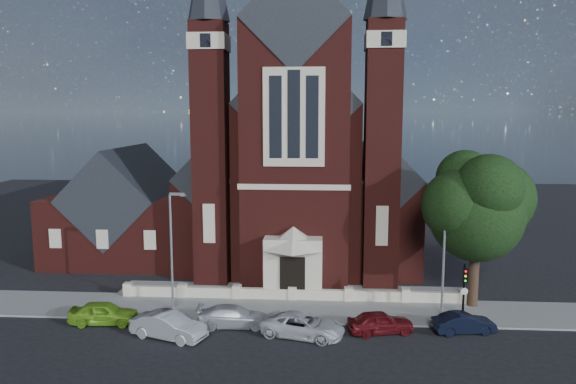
# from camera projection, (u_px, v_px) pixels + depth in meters

# --- Properties ---
(ground) EXTENTS (120.00, 120.00, 0.00)m
(ground) POSITION_uv_depth(u_px,v_px,m) (298.00, 268.00, 48.52)
(ground) COLOR black
(ground) RESTS_ON ground
(pavement_strip) EXTENTS (60.00, 5.00, 0.12)m
(pavement_strip) POSITION_uv_depth(u_px,v_px,m) (291.00, 310.00, 38.15)
(pavement_strip) COLOR gray
(pavement_strip) RESTS_ON ground
(forecourt_paving) EXTENTS (26.00, 3.00, 0.14)m
(forecourt_paving) POSITION_uv_depth(u_px,v_px,m) (294.00, 292.00, 42.10)
(forecourt_paving) COLOR gray
(forecourt_paving) RESTS_ON ground
(forecourt_wall) EXTENTS (24.00, 0.40, 0.90)m
(forecourt_wall) POSITION_uv_depth(u_px,v_px,m) (292.00, 300.00, 40.13)
(forecourt_wall) COLOR beige
(forecourt_wall) RESTS_ON ground
(church) EXTENTS (20.01, 34.90, 29.20)m
(church) POSITION_uv_depth(u_px,v_px,m) (302.00, 165.00, 55.21)
(church) COLOR #4B1814
(church) RESTS_ON ground
(parish_hall) EXTENTS (12.00, 12.20, 10.24)m
(parish_hall) POSITION_uv_depth(u_px,v_px,m) (128.00, 214.00, 51.98)
(parish_hall) COLOR #4B1814
(parish_hall) RESTS_ON ground
(street_tree) EXTENTS (6.40, 6.60, 10.70)m
(street_tree) POSITION_uv_depth(u_px,v_px,m) (480.00, 209.00, 37.52)
(street_tree) COLOR black
(street_tree) RESTS_ON ground
(street_lamp_left) EXTENTS (1.16, 0.22, 8.09)m
(street_lamp_left) POSITION_uv_depth(u_px,v_px,m) (172.00, 244.00, 37.53)
(street_lamp_left) COLOR gray
(street_lamp_left) RESTS_ON ground
(street_lamp_right) EXTENTS (1.16, 0.22, 8.09)m
(street_lamp_right) POSITION_uv_depth(u_px,v_px,m) (445.00, 249.00, 36.34)
(street_lamp_right) COLOR gray
(street_lamp_right) RESTS_ON ground
(traffic_signal) EXTENTS (0.28, 0.42, 4.00)m
(traffic_signal) POSITION_uv_depth(u_px,v_px,m) (464.00, 286.00, 35.01)
(traffic_signal) COLOR black
(traffic_signal) RESTS_ON ground
(car_lime_van) EXTENTS (4.39, 2.04, 1.46)m
(car_lime_van) POSITION_uv_depth(u_px,v_px,m) (104.00, 313.00, 35.59)
(car_lime_van) COLOR #6DAA22
(car_lime_van) RESTS_ON ground
(car_silver_a) EXTENTS (4.91, 3.06, 1.53)m
(car_silver_a) POSITION_uv_depth(u_px,v_px,m) (169.00, 326.00, 33.34)
(car_silver_a) COLOR #95999C
(car_silver_a) RESTS_ON ground
(car_silver_b) EXTENTS (4.65, 2.11, 1.32)m
(car_silver_b) POSITION_uv_depth(u_px,v_px,m) (234.00, 316.00, 35.18)
(car_silver_b) COLOR #ABAEB3
(car_silver_b) RESTS_ON ground
(car_white_suv) EXTENTS (5.44, 3.50, 1.40)m
(car_white_suv) POSITION_uv_depth(u_px,v_px,m) (303.00, 325.00, 33.61)
(car_white_suv) COLOR silver
(car_white_suv) RESTS_ON ground
(car_dark_red) EXTENTS (4.29, 2.50, 1.37)m
(car_dark_red) POSITION_uv_depth(u_px,v_px,m) (380.00, 322.00, 34.13)
(car_dark_red) COLOR #5D0F14
(car_dark_red) RESTS_ON ground
(car_navy) EXTENTS (3.95, 1.97, 1.24)m
(car_navy) POSITION_uv_depth(u_px,v_px,m) (464.00, 323.00, 34.15)
(car_navy) COLOR black
(car_navy) RESTS_ON ground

